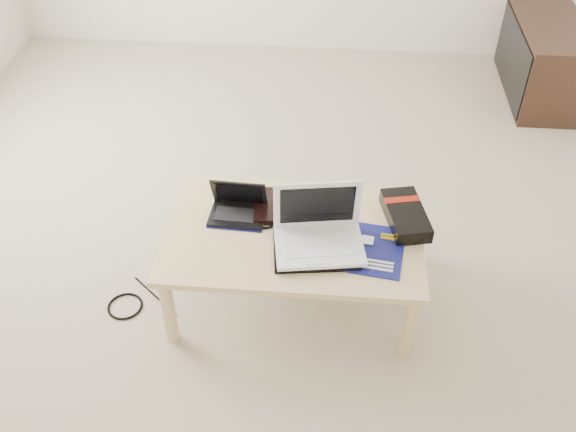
# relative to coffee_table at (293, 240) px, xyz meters

# --- Properties ---
(ground) EXTENTS (4.00, 4.00, 0.00)m
(ground) POSITION_rel_coffee_table_xyz_m (-0.27, 0.54, -0.35)
(ground) COLOR #BDB199
(ground) RESTS_ON ground
(coffee_table) EXTENTS (1.10, 0.70, 0.40)m
(coffee_table) POSITION_rel_coffee_table_xyz_m (0.00, 0.00, 0.00)
(coffee_table) COLOR #D5B080
(coffee_table) RESTS_ON ground
(media_cabinet) EXTENTS (0.41, 0.90, 0.50)m
(media_cabinet) POSITION_rel_coffee_table_xyz_m (1.50, 1.99, -0.10)
(media_cabinet) COLOR #342015
(media_cabinet) RESTS_ON ground
(book) EXTENTS (0.30, 0.26, 0.03)m
(book) POSITION_rel_coffee_table_xyz_m (-0.04, 0.15, 0.06)
(book) COLOR black
(book) RESTS_ON coffee_table
(netbook) EXTENTS (0.25, 0.19, 0.17)m
(netbook) POSITION_rel_coffee_table_xyz_m (-0.25, 0.09, 0.08)
(netbook) COLOR black
(netbook) RESTS_ON coffee_table
(tablet) EXTENTS (0.29, 0.24, 0.01)m
(tablet) POSITION_rel_coffee_table_xyz_m (0.05, 0.05, 0.06)
(tablet) COLOR black
(tablet) RESTS_ON coffee_table
(remote) EXTENTS (0.10, 0.23, 0.02)m
(remote) POSITION_rel_coffee_table_xyz_m (0.20, 0.00, 0.06)
(remote) COLOR silver
(remote) RESTS_ON coffee_table
(neoprene_sleeve) EXTENTS (0.37, 0.29, 0.02)m
(neoprene_sleeve) POSITION_rel_coffee_table_xyz_m (0.10, -0.11, 0.06)
(neoprene_sleeve) COLOR black
(neoprene_sleeve) RESTS_ON coffee_table
(white_laptop) EXTENTS (0.40, 0.31, 0.26)m
(white_laptop) POSITION_rel_coffee_table_xyz_m (0.11, -0.07, 0.12)
(white_laptop) COLOR white
(white_laptop) RESTS_ON neoprene_sleeve
(motherboard) EXTENTS (0.29, 0.34, 0.01)m
(motherboard) POSITION_rel_coffee_table_xyz_m (0.34, -0.09, 0.05)
(motherboard) COLOR #0D1157
(motherboard) RESTS_ON coffee_table
(gpu_box) EXTENTS (0.22, 0.33, 0.07)m
(gpu_box) POSITION_rel_coffee_table_xyz_m (0.48, 0.11, 0.08)
(gpu_box) COLOR black
(gpu_box) RESTS_ON coffee_table
(cable_coil) EXTENTS (0.12, 0.12, 0.01)m
(cable_coil) POSITION_rel_coffee_table_xyz_m (-0.12, 0.05, 0.05)
(cable_coil) COLOR black
(cable_coil) RESTS_ON coffee_table
(floor_cable_coil) EXTENTS (0.21, 0.21, 0.01)m
(floor_cable_coil) POSITION_rel_coffee_table_xyz_m (-0.76, -0.14, -0.35)
(floor_cable_coil) COLOR black
(floor_cable_coil) RESTS_ON ground
(floor_cable_trail) EXTENTS (0.25, 0.22, 0.01)m
(floor_cable_trail) POSITION_rel_coffee_table_xyz_m (-0.64, -0.07, -0.35)
(floor_cable_trail) COLOR black
(floor_cable_trail) RESTS_ON ground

